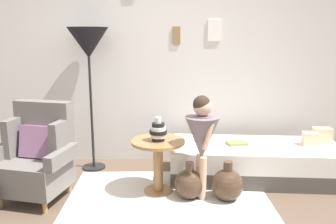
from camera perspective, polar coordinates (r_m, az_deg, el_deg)
gallery_wall at (r=4.53m, az=-2.13°, el=8.30°), size 4.80×0.12×2.60m
rug at (r=3.68m, az=-0.00°, el=-13.68°), size 2.02×1.37×0.01m
armchair at (r=3.77m, az=-20.45°, el=-6.70°), size 0.85×0.72×0.97m
daybed at (r=4.20m, az=13.91°, el=-7.79°), size 1.96×0.96×0.40m
pillow_head at (r=4.43m, az=23.73°, el=-3.52°), size 0.21×0.14×0.18m
pillow_mid at (r=4.30m, az=22.07°, el=-4.04°), size 0.17×0.14×0.15m
side_table at (r=3.66m, az=-1.62°, el=-7.05°), size 0.56×0.56×0.57m
vase_striped at (r=3.57m, az=-1.59°, el=-3.15°), size 0.18×0.18×0.25m
floor_lamp at (r=4.25m, az=-12.81°, el=10.35°), size 0.47×0.47×1.71m
person_child at (r=3.46m, az=5.56°, el=-3.65°), size 0.34×0.34×1.06m
book_on_daybed at (r=4.10m, az=11.07°, el=-4.97°), size 0.25×0.20×0.03m
demijohn_near at (r=3.62m, az=3.47°, el=-11.54°), size 0.30×0.30×0.39m
demijohn_far at (r=3.62m, az=9.61°, el=-11.52°), size 0.32×0.32×0.40m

